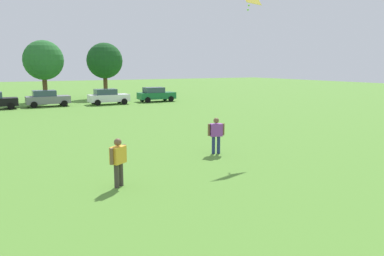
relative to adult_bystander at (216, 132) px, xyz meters
name	(u,v)px	position (x,y,z in m)	size (l,w,h in m)	color
ground_plane	(34,123)	(-6.73, 14.64, -1.04)	(160.00, 160.00, 0.00)	#568C33
adult_bystander	(216,132)	(0.00, 0.00, 0.00)	(0.81, 0.46, 1.75)	navy
bystander_midfield	(118,158)	(-5.72, -2.82, -0.01)	(0.70, 0.58, 1.73)	#3F3833
parked_car_gray_2	(47,98)	(-4.22, 26.64, -0.18)	(4.30, 2.02, 1.68)	slate
parked_car_white_3	(108,97)	(1.95, 25.82, -0.18)	(4.30, 2.02, 1.68)	white
parked_car_green_4	(156,94)	(7.83, 26.39, -0.18)	(4.30, 2.02, 1.68)	#196B38
tree_right	(43,60)	(-3.67, 32.17, 3.74)	(4.54, 4.54, 7.08)	brown
tree_far_right	(105,61)	(3.93, 33.89, 3.74)	(4.55, 4.55, 7.09)	brown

